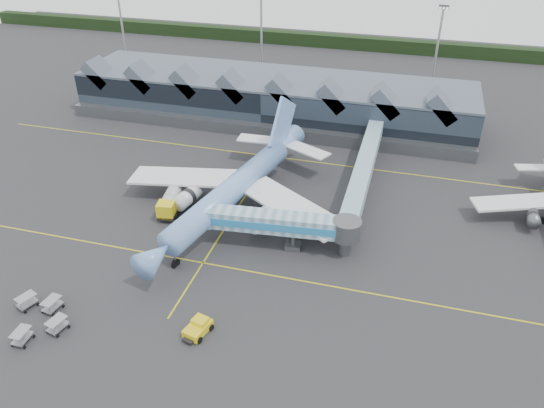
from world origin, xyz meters
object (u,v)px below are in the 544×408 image
(jet_bridge, at_px, (287,225))
(pushback_tug, at_px, (198,328))
(fuel_truck, at_px, (173,196))
(main_airliner, at_px, (236,187))

(jet_bridge, height_order, pushback_tug, jet_bridge)
(jet_bridge, relative_size, fuel_truck, 2.26)
(jet_bridge, bearing_deg, pushback_tug, -112.97)
(jet_bridge, relative_size, pushback_tug, 5.56)
(fuel_truck, bearing_deg, jet_bridge, -25.21)
(fuel_truck, relative_size, pushback_tug, 2.46)
(pushback_tug, bearing_deg, fuel_truck, 134.21)
(fuel_truck, height_order, pushback_tug, fuel_truck)
(jet_bridge, xyz_separation_m, fuel_truck, (-21.51, 6.20, -2.24))
(main_airliner, xyz_separation_m, pushback_tug, (4.69, -28.26, -3.61))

